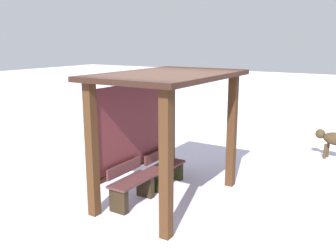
{
  "coord_description": "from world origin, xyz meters",
  "views": [
    {
      "loc": [
        -5.52,
        -3.42,
        2.88
      ],
      "look_at": [
        0.19,
        0.13,
        1.34
      ],
      "focal_mm": 39.76,
      "sensor_mm": 36.0,
      "label": 1
    }
  ],
  "objects_px": {
    "bench_left_inside": "(132,186)",
    "dog": "(333,139)",
    "bench_center_inside": "(164,170)",
    "bus_shelter": "(159,105)"
  },
  "relations": [
    {
      "from": "bench_center_inside",
      "to": "dog",
      "type": "relative_size",
      "value": 1.0
    },
    {
      "from": "bench_center_inside",
      "to": "dog",
      "type": "xyz_separation_m",
      "value": [
        3.64,
        -2.64,
        0.19
      ]
    },
    {
      "from": "bus_shelter",
      "to": "bench_center_inside",
      "type": "distance_m",
      "value": 1.56
    },
    {
      "from": "bench_left_inside",
      "to": "bench_center_inside",
      "type": "height_order",
      "value": "bench_left_inside"
    },
    {
      "from": "bench_left_inside",
      "to": "dog",
      "type": "bearing_deg",
      "value": -29.15
    },
    {
      "from": "bench_center_inside",
      "to": "bench_left_inside",
      "type": "bearing_deg",
      "value": -179.96
    },
    {
      "from": "bench_left_inside",
      "to": "dog",
      "type": "height_order",
      "value": "bench_left_inside"
    },
    {
      "from": "bus_shelter",
      "to": "dog",
      "type": "relative_size",
      "value": 2.93
    },
    {
      "from": "bench_left_inside",
      "to": "bench_center_inside",
      "type": "relative_size",
      "value": 1.0
    },
    {
      "from": "bench_left_inside",
      "to": "dog",
      "type": "relative_size",
      "value": 1.0
    }
  ]
}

